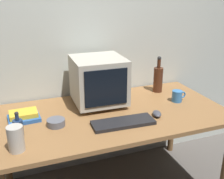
# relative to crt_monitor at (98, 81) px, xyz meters

# --- Properties ---
(back_wall) EXTENTS (4.00, 0.08, 2.50)m
(back_wall) POSITION_rel_crt_monitor_xyz_m (0.04, 0.31, 0.34)
(back_wall) COLOR beige
(back_wall) RESTS_ON ground
(desk) EXTENTS (1.68, 0.87, 0.72)m
(desk) POSITION_rel_crt_monitor_xyz_m (0.04, -0.18, -0.27)
(desk) COLOR olive
(desk) RESTS_ON ground
(crt_monitor) EXTENTS (0.39, 0.40, 0.37)m
(crt_monitor) POSITION_rel_crt_monitor_xyz_m (0.00, 0.00, 0.00)
(crt_monitor) COLOR #B2AD9E
(crt_monitor) RESTS_ON desk
(keyboard) EXTENTS (0.43, 0.17, 0.02)m
(keyboard) POSITION_rel_crt_monitor_xyz_m (0.05, -0.38, -0.18)
(keyboard) COLOR black
(keyboard) RESTS_ON desk
(computer_mouse) EXTENTS (0.09, 0.11, 0.04)m
(computer_mouse) POSITION_rel_crt_monitor_xyz_m (0.32, -0.35, -0.17)
(computer_mouse) COLOR #3F3F47
(computer_mouse) RESTS_ON desk
(bottle_tall) EXTENTS (0.08, 0.08, 0.32)m
(bottle_tall) POSITION_rel_crt_monitor_xyz_m (0.57, 0.08, -0.07)
(bottle_tall) COLOR #472314
(bottle_tall) RESTS_ON desk
(bottle_short) EXTENTS (0.06, 0.06, 0.16)m
(bottle_short) POSITION_rel_crt_monitor_xyz_m (-0.61, -0.30, -0.13)
(bottle_short) COLOR navy
(bottle_short) RESTS_ON desk
(book_stack) EXTENTS (0.22, 0.17, 0.06)m
(book_stack) POSITION_rel_crt_monitor_xyz_m (-0.57, -0.08, -0.17)
(book_stack) COLOR #28569E
(book_stack) RESTS_ON desk
(mug) EXTENTS (0.12, 0.08, 0.09)m
(mug) POSITION_rel_crt_monitor_xyz_m (0.60, -0.17, -0.15)
(mug) COLOR #3370B2
(mug) RESTS_ON desk
(cd_spindle) EXTENTS (0.12, 0.12, 0.04)m
(cd_spindle) POSITION_rel_crt_monitor_xyz_m (-0.38, -0.24, -0.17)
(cd_spindle) COLOR #595B66
(cd_spindle) RESTS_ON desk
(metal_canister) EXTENTS (0.09, 0.09, 0.15)m
(metal_canister) POSITION_rel_crt_monitor_xyz_m (-0.63, -0.46, -0.12)
(metal_canister) COLOR #B7B2A8
(metal_canister) RESTS_ON desk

